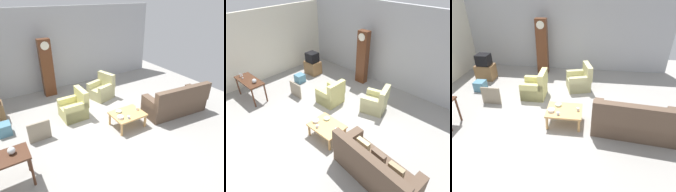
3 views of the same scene
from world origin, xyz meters
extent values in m
plane|color=#999691|center=(0.00, 0.00, 0.00)|extent=(10.40, 10.40, 0.00)
cube|color=#ADAFB5|center=(0.00, 3.60, 1.60)|extent=(8.40, 0.16, 3.20)
cube|color=brown|center=(2.24, -0.51, 0.22)|extent=(2.18, 1.06, 0.44)
cube|color=brown|center=(2.21, -0.87, 0.74)|extent=(2.11, 0.42, 0.60)
cube|color=brown|center=(3.17, -0.61, 0.34)|extent=(0.33, 0.86, 0.68)
cube|color=brown|center=(1.32, -0.41, 0.34)|extent=(0.33, 0.86, 0.68)
cube|color=#9E8966|center=(2.73, -0.51, 0.62)|extent=(0.37, 0.14, 0.36)
cube|color=brown|center=(2.25, -0.46, 0.62)|extent=(0.37, 0.17, 0.36)
cube|color=#C6B284|center=(1.77, -0.41, 0.62)|extent=(0.37, 0.15, 0.36)
cube|color=#CCC67A|center=(-0.77, 0.97, 0.20)|extent=(0.77, 0.77, 0.40)
cube|color=#CCC67A|center=(-0.45, 0.98, 0.66)|extent=(0.19, 0.76, 0.52)
cube|color=#CCC67A|center=(-0.77, 1.27, 0.30)|extent=(0.76, 0.17, 0.60)
cube|color=#CCC67A|center=(-0.77, 0.67, 0.30)|extent=(0.76, 0.17, 0.60)
cube|color=#BEBA84|center=(0.66, 1.71, 0.20)|extent=(0.94, 0.94, 0.40)
cube|color=#BEBA84|center=(0.97, 1.80, 0.66)|extent=(0.39, 0.78, 0.52)
cube|color=#BEBA84|center=(0.58, 1.99, 0.30)|extent=(0.77, 0.37, 0.60)
cube|color=#BEBA84|center=(0.75, 1.42, 0.30)|extent=(0.77, 0.37, 0.60)
cube|color=tan|center=(0.43, -0.35, 0.41)|extent=(0.96, 0.76, 0.05)
cylinder|color=tan|center=(0.01, -0.68, 0.19)|extent=(0.07, 0.07, 0.38)
cylinder|color=tan|center=(0.85, -0.68, 0.19)|extent=(0.07, 0.07, 0.38)
cylinder|color=tan|center=(0.01, -0.03, 0.19)|extent=(0.07, 0.07, 0.38)
cylinder|color=tan|center=(0.85, -0.03, 0.19)|extent=(0.07, 0.07, 0.38)
cylinder|color=#472819|center=(-2.50, -1.09, 0.37)|extent=(0.06, 0.06, 0.74)
cylinder|color=#472819|center=(-2.50, -0.62, 0.37)|extent=(0.06, 0.06, 0.74)
cube|color=#562D19|center=(-0.90, 3.00, 1.10)|extent=(0.44, 0.28, 2.19)
cylinder|color=silver|center=(-0.90, 2.85, 1.97)|extent=(0.30, 0.02, 0.30)
cube|color=gray|center=(-2.00, 0.34, 0.29)|extent=(0.60, 0.05, 0.57)
cube|color=teal|center=(-2.79, 1.15, 0.17)|extent=(0.36, 0.36, 0.35)
sphere|color=silver|center=(-2.77, -0.81, 0.85)|extent=(0.15, 0.15, 0.15)
cylinder|color=white|center=(0.79, -0.34, 0.48)|extent=(0.08, 0.08, 0.10)
cylinder|color=silver|center=(0.29, -0.59, 0.47)|extent=(0.08, 0.08, 0.08)
cylinder|color=white|center=(0.09, -0.46, 0.47)|extent=(0.18, 0.18, 0.07)
cylinder|color=#B2C69E|center=(0.24, -0.16, 0.46)|extent=(0.19, 0.19, 0.05)
camera|label=1|loc=(-2.75, -4.56, 3.67)|focal=33.15mm
camera|label=2|loc=(3.70, -3.35, 4.40)|focal=32.68mm
camera|label=3|loc=(1.02, -4.89, 3.58)|focal=32.87mm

